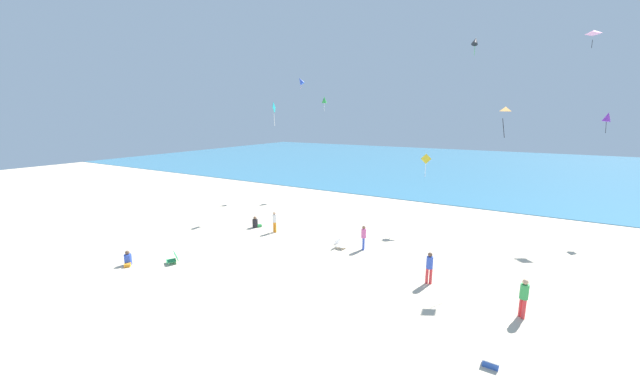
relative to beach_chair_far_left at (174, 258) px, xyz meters
The scene contains 19 objects.
ground_plane 9.82m from the beach_chair_far_left, 41.54° to the left, with size 120.00×120.00×0.00m, color beige.
ocean_water 51.97m from the beach_chair_far_left, 81.87° to the left, with size 120.00×60.00×0.05m, color teal.
beach_chair_far_left is the anchor object (origin of this frame).
beach_chair_mid_beach 9.60m from the beach_chair_far_left, 44.80° to the left, with size 0.74×0.66×0.58m.
cooler_box 16.04m from the beach_chair_far_left, ahead, with size 0.51×0.42×0.26m.
person_0 2.39m from the beach_chair_far_left, 142.54° to the right, with size 0.71×0.68×0.81m.
person_1 7.39m from the beach_chair_far_left, 93.37° to the left, with size 0.65×0.74×0.83m.
person_2 10.96m from the beach_chair_far_left, 41.52° to the left, with size 0.38×0.38×1.51m.
person_3 13.62m from the beach_chair_far_left, 20.10° to the left, with size 0.41×0.41×1.60m.
person_4 7.35m from the beach_chair_far_left, 78.39° to the left, with size 0.36×0.36×1.47m.
person_5 17.16m from the beach_chair_far_left, 11.96° to the left, with size 0.46×0.46×1.65m.
kite_yellow 17.71m from the beach_chair_far_left, 54.32° to the left, with size 0.69×0.34×1.66m.
kite_black 27.91m from the beach_chair_far_left, 61.92° to the left, with size 0.63×0.82×1.52m.
kite_green 23.14m from the beach_chair_far_left, 96.94° to the left, with size 0.72×0.75×1.51m.
kite_orange 19.30m from the beach_chair_far_left, 30.98° to the left, with size 0.75×0.83×1.57m.
kite_teal 15.13m from the beach_chair_far_left, 100.86° to the left, with size 0.38×0.80×1.92m.
kite_blue 24.04m from the beach_chair_far_left, 104.02° to the left, with size 0.92×0.76×1.21m.
kite_pink 32.40m from the beach_chair_far_left, 48.88° to the left, with size 0.83×0.67×1.29m.
kite_purple 29.43m from the beach_chair_far_left, 43.61° to the left, with size 0.70×0.64×1.43m.
Camera 1 is at (9.18, -8.44, 7.94)m, focal length 20.21 mm.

